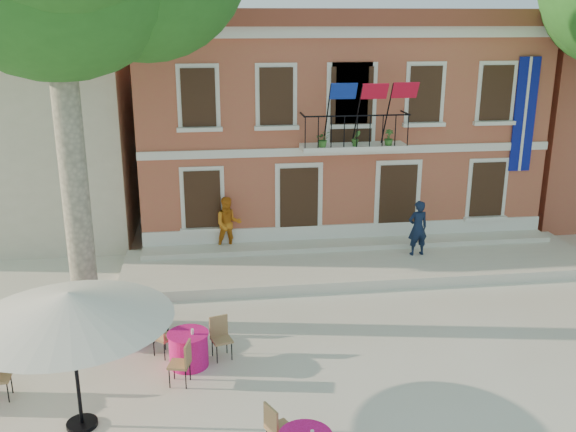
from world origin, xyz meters
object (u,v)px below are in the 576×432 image
Objects in this scene: pedestrian_navy at (418,228)px; cafe_table_3 at (127,326)px; patio_umbrella at (69,307)px; pedestrian_orange at (228,224)px; cafe_table_0 at (189,348)px.

cafe_table_3 is (-8.25, -3.99, -0.73)m from pedestrian_navy.
cafe_table_3 is (0.51, 3.14, -2.00)m from patio_umbrella.
pedestrian_orange is (3.09, 8.26, -1.26)m from patio_umbrella.
patio_umbrella reaches higher than cafe_table_3.
pedestrian_navy is 5.79m from pedestrian_orange.
pedestrian_orange is 0.94× the size of cafe_table_0.
pedestrian_orange is (-5.67, 1.14, 0.00)m from pedestrian_navy.
pedestrian_navy is 8.61m from cafe_table_0.
patio_umbrella is at bearing 32.22° from pedestrian_navy.
cafe_table_3 is at bearing 139.77° from cafe_table_0.
cafe_table_0 is (1.94, 1.93, -1.99)m from patio_umbrella.
pedestrian_orange is 5.79m from cafe_table_3.
pedestrian_navy is at bearing -16.27° from pedestrian_orange.
cafe_table_0 and cafe_table_3 have the same top height.
pedestrian_orange is at bearing 69.48° from patio_umbrella.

